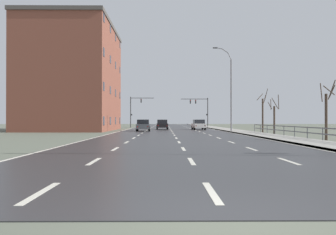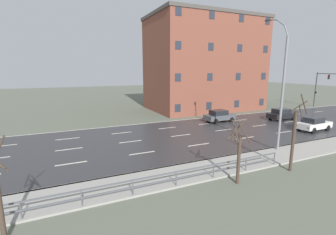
{
  "view_description": "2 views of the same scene",
  "coord_description": "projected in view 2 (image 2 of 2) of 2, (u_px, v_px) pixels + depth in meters",
  "views": [
    {
      "loc": [
        -0.97,
        -5.17,
        1.51
      ],
      "look_at": [
        -0.26,
        66.39,
        2.02
      ],
      "focal_mm": 37.46,
      "sensor_mm": 36.0,
      "label": 1
    },
    {
      "loc": [
        21.45,
        23.22,
        6.75
      ],
      "look_at": [
        0.0,
        32.92,
        2.04
      ],
      "focal_mm": 25.72,
      "sensor_mm": 36.0,
      "label": 2
    }
  ],
  "objects": [
    {
      "name": "ground_plane",
      "position": [
        276.0,
        124.0,
        30.51
      ],
      "size": [
        160.0,
        160.0,
        0.12
      ],
      "color": "#5B6051"
    },
    {
      "name": "road_asphalt_strip",
      "position": [
        336.0,
        116.0,
        35.34
      ],
      "size": [
        14.0,
        120.0,
        0.03
      ],
      "color": "#303033",
      "rests_on": "ground"
    },
    {
      "name": "guardrail",
      "position": [
        20.0,
        207.0,
        10.73
      ],
      "size": [
        0.07,
        31.17,
        1.0
      ],
      "color": "#515459",
      "rests_on": "ground"
    },
    {
      "name": "street_lamp_midground",
      "position": [
        282.0,
        87.0,
        19.41
      ],
      "size": [
        2.45,
        0.24,
        10.88
      ],
      "color": "slate",
      "rests_on": "ground"
    },
    {
      "name": "traffic_signal_left",
      "position": [
        321.0,
        84.0,
        43.45
      ],
      "size": [
        4.84,
        0.36,
        6.26
      ],
      "color": "#38383A",
      "rests_on": "ground"
    },
    {
      "name": "car_distant",
      "position": [
        314.0,
        124.0,
        26.83
      ],
      "size": [
        1.99,
        4.18,
        1.57
      ],
      "rotation": [
        0.0,
        0.0,
        0.05
      ],
      "color": "silver",
      "rests_on": "ground"
    },
    {
      "name": "car_far_left",
      "position": [
        220.0,
        116.0,
        31.38
      ],
      "size": [
        1.93,
        4.15,
        1.57
      ],
      "rotation": [
        0.0,
        0.0,
        0.03
      ],
      "color": "#474C51",
      "rests_on": "ground"
    },
    {
      "name": "car_mid_centre",
      "position": [
        282.0,
        114.0,
        32.53
      ],
      "size": [
        1.9,
        4.13,
        1.57
      ],
      "rotation": [
        0.0,
        0.0,
        0.02
      ],
      "color": "black",
      "rests_on": "ground"
    },
    {
      "name": "brick_building",
      "position": [
        204.0,
        64.0,
        40.99
      ],
      "size": [
        11.75,
        18.45,
        15.31
      ],
      "color": "brown",
      "rests_on": "ground"
    },
    {
      "name": "bare_tree_mid",
      "position": [
        239.0,
        154.0,
        14.15
      ],
      "size": [
        1.18,
        1.08,
        4.24
      ],
      "color": "#423328",
      "rests_on": "ground"
    },
    {
      "name": "bare_tree_far",
      "position": [
        294.0,
        138.0,
        15.86
      ],
      "size": [
        1.2,
        1.12,
        5.29
      ],
      "color": "#423328",
      "rests_on": "ground"
    }
  ]
}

